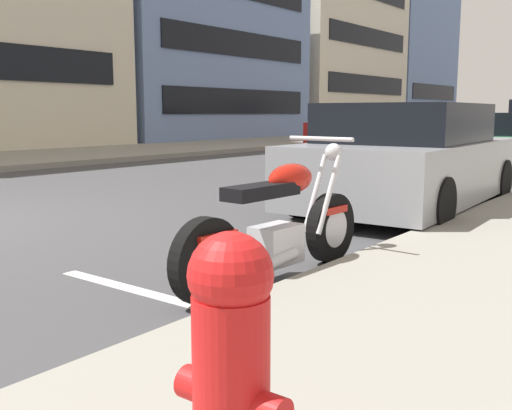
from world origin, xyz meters
TOP-DOWN VIEW (x-y plane):
  - sidewalk_far_curb at (12.00, 7.44)m, footprint 120.00×5.00m
  - parking_stall_stripe at (0.00, -4.34)m, footprint 0.12×2.20m
  - parked_motorcycle at (0.88, -4.73)m, footprint 2.15×0.62m
  - parked_car_far_down_curb at (4.72, -4.13)m, footprint 4.33×2.08m
  - car_opposite_curb at (18.71, 4.35)m, footprint 4.59×2.11m
  - fire_hydrant at (-1.61, -6.33)m, footprint 0.24×0.36m
  - townhouse_corner_block at (18.29, 15.01)m, footprint 11.47×10.63m
  - townhouse_mid_block at (30.68, 14.70)m, footprint 11.35×10.00m
  - townhouse_near_left at (41.50, 14.70)m, footprint 9.78×9.99m

SIDE VIEW (x-z plane):
  - parking_stall_stripe at x=0.00m, z-range 0.00..0.01m
  - sidewalk_far_curb at x=12.00m, z-range 0.00..0.14m
  - parked_motorcycle at x=0.88m, z-range -0.13..0.97m
  - fire_hydrant at x=-1.61m, z-range 0.16..1.01m
  - parked_car_far_down_curb at x=4.72m, z-range -0.04..1.37m
  - car_opposite_curb at x=18.71m, z-range -0.03..1.41m
  - townhouse_corner_block at x=18.29m, z-range 0.00..8.11m
  - townhouse_near_left at x=41.50m, z-range 0.00..12.77m
  - townhouse_mid_block at x=30.68m, z-range 0.00..13.53m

